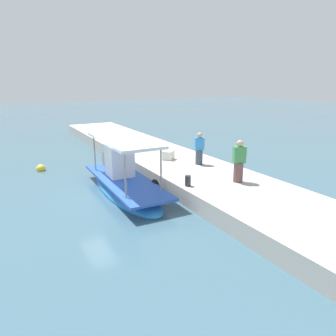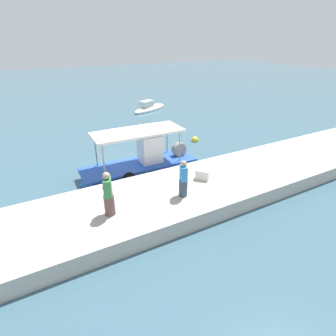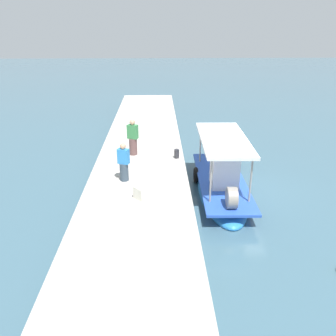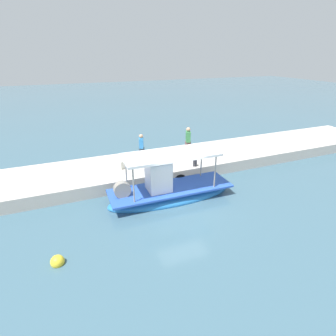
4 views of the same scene
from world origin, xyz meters
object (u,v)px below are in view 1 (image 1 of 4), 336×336
object	(u,v)px
main_fishing_boat	(124,182)
marker_buoy	(41,169)
fisherman_by_crate	(239,163)
mooring_bollard	(188,181)
fisherman_near_bollard	(199,150)

from	to	relation	value
main_fishing_boat	marker_buoy	bearing A→B (deg)	27.26
fisherman_by_crate	mooring_bollard	bearing A→B (deg)	74.90
fisherman_near_bollard	main_fishing_boat	bearing A→B (deg)	91.92
fisherman_by_crate	marker_buoy	bearing A→B (deg)	38.51
fisherman_by_crate	mooring_bollard	size ratio (longest dim) A/B	4.08
fisherman_near_bollard	marker_buoy	bearing A→B (deg)	52.47
mooring_bollard	marker_buoy	distance (m)	9.07
main_fishing_boat	fisherman_near_bollard	xyz separation A→B (m)	(0.14, -4.07, 0.99)
main_fishing_boat	mooring_bollard	distance (m)	3.03
mooring_bollard	fisherman_near_bollard	bearing A→B (deg)	-42.01
mooring_bollard	fisherman_by_crate	bearing A→B (deg)	-105.10
main_fishing_boat	marker_buoy	size ratio (longest dim) A/B	13.42
main_fishing_boat	mooring_bollard	world-z (taller)	main_fishing_boat
main_fishing_boat	mooring_bollard	bearing A→B (deg)	-143.64
mooring_bollard	main_fishing_boat	bearing A→B (deg)	36.36
mooring_bollard	marker_buoy	bearing A→B (deg)	30.26
fisherman_near_bollard	fisherman_by_crate	distance (m)	3.12
fisherman_near_bollard	marker_buoy	world-z (taller)	fisherman_near_bollard
fisherman_by_crate	marker_buoy	world-z (taller)	fisherman_by_crate
fisherman_by_crate	mooring_bollard	distance (m)	2.26
main_fishing_boat	fisherman_by_crate	size ratio (longest dim) A/B	3.68
main_fishing_boat	marker_buoy	distance (m)	6.08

